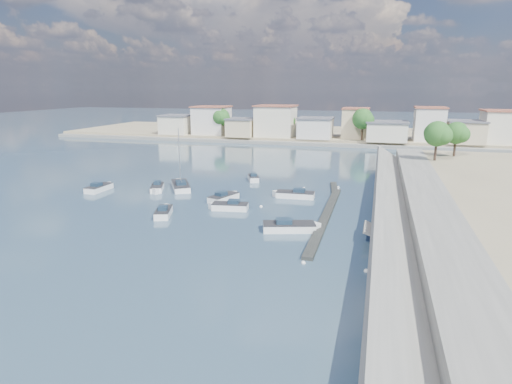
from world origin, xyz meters
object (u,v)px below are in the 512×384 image
at_px(motorboat_d, 228,207).
at_px(motorboat_e, 100,188).
at_px(motorboat_h, 292,227).
at_px(motorboat_g, 157,188).
at_px(sailboat, 180,186).
at_px(motorboat_b, 225,198).
at_px(motorboat_c, 293,195).
at_px(motorboat_a, 164,212).
at_px(motorboat_f, 253,178).

distance_m(motorboat_d, motorboat_e, 21.45).
bearing_deg(motorboat_h, motorboat_g, 151.70).
bearing_deg(motorboat_h, motorboat_d, 148.34).
bearing_deg(sailboat, motorboat_b, -28.68).
bearing_deg(motorboat_c, motorboat_e, -172.25).
xyz_separation_m(motorboat_a, sailboat, (-4.17, 12.95, 0.03)).
xyz_separation_m(motorboat_a, motorboat_f, (4.53, 21.15, -0.00)).
xyz_separation_m(motorboat_d, motorboat_g, (-13.04, 6.32, 0.00)).
relative_size(motorboat_f, sailboat, 0.44).
bearing_deg(motorboat_a, motorboat_b, 61.53).
height_order(motorboat_f, motorboat_h, same).
distance_m(motorboat_a, motorboat_c, 17.69).
bearing_deg(motorboat_f, motorboat_a, -102.08).
distance_m(motorboat_c, sailboat, 16.98).
bearing_deg(motorboat_f, motorboat_d, -83.77).
height_order(motorboat_d, motorboat_f, same).
bearing_deg(motorboat_g, motorboat_c, 4.90).
bearing_deg(motorboat_h, motorboat_f, 115.67).
bearing_deg(motorboat_e, motorboat_c, 7.75).
xyz_separation_m(motorboat_c, motorboat_h, (2.52, -13.50, -0.00)).
height_order(motorboat_a, motorboat_e, same).
relative_size(motorboat_e, motorboat_g, 1.09).
height_order(motorboat_g, motorboat_h, same).
bearing_deg(motorboat_d, motorboat_e, 168.55).
height_order(motorboat_c, motorboat_g, same).
relative_size(motorboat_d, motorboat_f, 1.24).
xyz_separation_m(motorboat_c, motorboat_g, (-19.46, -1.67, 0.00)).
bearing_deg(motorboat_d, motorboat_g, 154.13).
bearing_deg(motorboat_f, motorboat_e, -146.55).
bearing_deg(motorboat_d, motorboat_c, 51.21).
bearing_deg(motorboat_b, motorboat_c, 25.57).
relative_size(motorboat_e, motorboat_f, 1.27).
distance_m(motorboat_b, motorboat_e, 19.12).
height_order(motorboat_e, sailboat, sailboat).
relative_size(motorboat_a, motorboat_g, 0.99).
bearing_deg(motorboat_h, motorboat_a, 175.20).
bearing_deg(motorboat_b, motorboat_g, 168.23).
distance_m(motorboat_a, motorboat_f, 21.63).
bearing_deg(sailboat, motorboat_f, 43.31).
height_order(motorboat_d, motorboat_g, same).
height_order(motorboat_b, motorboat_f, same).
height_order(motorboat_c, sailboat, sailboat).
relative_size(motorboat_b, motorboat_g, 1.08).
bearing_deg(motorboat_g, motorboat_b, -11.77).
height_order(motorboat_c, motorboat_e, same).
bearing_deg(motorboat_f, motorboat_h, -64.33).
height_order(motorboat_a, motorboat_g, same).
bearing_deg(motorboat_b, motorboat_e, 179.24).
xyz_separation_m(motorboat_c, sailboat, (-16.96, 0.74, 0.03)).
distance_m(motorboat_a, motorboat_e, 16.93).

